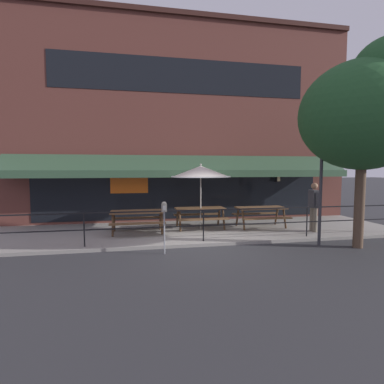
{
  "coord_description": "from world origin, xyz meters",
  "views": [
    {
      "loc": [
        -2.03,
        -8.43,
        2.3
      ],
      "look_at": [
        -0.11,
        1.6,
        1.5
      ],
      "focal_mm": 28.0,
      "sensor_mm": 36.0,
      "label": 1
    }
  ],
  "objects": [
    {
      "name": "street_tree_curbside",
      "position": [
        4.46,
        -0.97,
        3.99
      ],
      "size": [
        3.61,
        3.25,
        5.87
      ],
      "color": "brown",
      "rests_on": "ground"
    },
    {
      "name": "picnic_table_centre",
      "position": [
        0.31,
        2.18,
        0.71
      ],
      "size": [
        1.8,
        1.42,
        0.76
      ],
      "color": "brown",
      "rests_on": "patio_deck"
    },
    {
      "name": "parking_meter_near",
      "position": [
        -1.27,
        -0.5,
        1.15
      ],
      "size": [
        0.15,
        0.16,
        1.42
      ],
      "color": "gray",
      "rests_on": "ground"
    },
    {
      "name": "patio_umbrella_centre",
      "position": [
        0.31,
        2.11,
        2.18
      ],
      "size": [
        2.14,
        2.14,
        2.38
      ],
      "color": "#B7B2A8",
      "rests_on": "patio_deck"
    },
    {
      "name": "ground_plane",
      "position": [
        0.0,
        0.0,
        0.0
      ],
      "size": [
        120.0,
        120.0,
        0.0
      ],
      "primitive_type": "plane",
      "color": "#2D2D30"
    },
    {
      "name": "street_sign_pole",
      "position": [
        3.4,
        -0.45,
        2.43
      ],
      "size": [
        0.28,
        0.09,
        4.74
      ],
      "color": "#2D2D33",
      "rests_on": "ground"
    },
    {
      "name": "pedestrian_walking",
      "position": [
        4.09,
        0.93,
        1.06
      ],
      "size": [
        0.27,
        0.62,
        1.71
      ],
      "color": "#665B4C",
      "rests_on": "patio_deck"
    },
    {
      "name": "patio_deck",
      "position": [
        0.0,
        2.0,
        0.05
      ],
      "size": [
        15.0,
        4.0,
        0.1
      ],
      "primitive_type": "cube",
      "color": "gray",
      "rests_on": "ground"
    },
    {
      "name": "patio_railing",
      "position": [
        0.0,
        0.3,
        0.8
      ],
      "size": [
        13.84,
        0.04,
        0.97
      ],
      "color": "black",
      "rests_on": "patio_deck"
    },
    {
      "name": "restaurant_building",
      "position": [
        0.0,
        4.23,
        4.29
      ],
      "size": [
        15.0,
        1.6,
        8.66
      ],
      "color": "brown",
      "rests_on": "ground"
    },
    {
      "name": "picnic_table_right",
      "position": [
        2.58,
        1.95,
        0.71
      ],
      "size": [
        1.8,
        1.42,
        0.76
      ],
      "color": "brown",
      "rests_on": "patio_deck"
    },
    {
      "name": "picnic_table_left",
      "position": [
        -1.95,
        1.81,
        0.71
      ],
      "size": [
        1.8,
        1.42,
        0.76
      ],
      "color": "brown",
      "rests_on": "patio_deck"
    }
  ]
}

